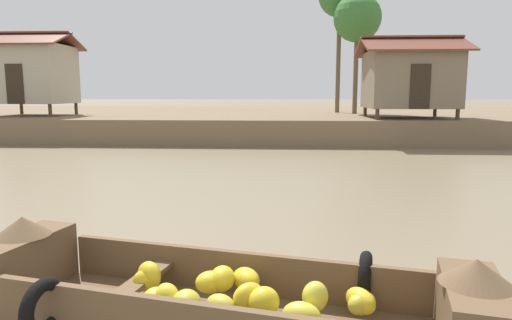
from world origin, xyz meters
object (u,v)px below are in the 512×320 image
Objects in this scene: banana_boat at (219,298)px; stilt_house_mid_left at (410,78)px; stilt_house_left at (32,73)px; palm_tree_mid at (357,19)px.

stilt_house_mid_left reaches higher than banana_boat.
palm_tree_mid is (15.93, 2.97, 2.85)m from stilt_house_left.
stilt_house_left is 0.65× the size of palm_tree_mid.
palm_tree_mid reaches higher than stilt_house_left.
banana_boat is 0.79× the size of palm_tree_mid.
palm_tree_mid is at bearing 78.09° from banana_boat.
palm_tree_mid reaches higher than stilt_house_mid_left.
palm_tree_mid is at bearing 10.55° from stilt_house_left.
banana_boat is at bearing -101.91° from palm_tree_mid.
stilt_house_mid_left is at bearing -4.02° from stilt_house_left.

